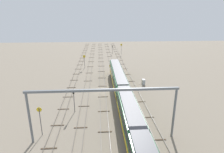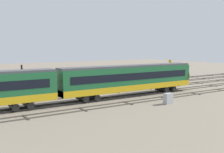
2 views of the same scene
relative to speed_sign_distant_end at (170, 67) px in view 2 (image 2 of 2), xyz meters
name	(u,v)px [view 2 (image 2 of 2)]	position (x,y,z in m)	size (l,w,h in m)	color
ground_plane	(97,94)	(-22.97, -6.26, -3.22)	(190.66, 190.66, 0.00)	gray
track_near_foreground	(128,103)	(-22.97, -14.83, -3.15)	(174.66, 2.40, 0.16)	#59544C
track_with_train	(111,98)	(-22.97, -10.54, -3.14)	(174.66, 2.40, 0.16)	#59544C
track_middle	(97,94)	(-22.97, -6.26, -3.15)	(174.66, 2.40, 0.16)	#59544C
track_second_far	(85,90)	(-22.97, -1.97, -3.14)	(174.66, 2.40, 0.16)	#59544C
track_far_background	(75,87)	(-22.97, 2.32, -3.15)	(174.66, 2.40, 0.16)	#59544C
speed_sign_distant_end	(170,67)	(0.00, 0.00, 0.00)	(0.14, 0.91, 4.95)	#4C4C51
signal_light_trackside_approach	(22,75)	(-33.60, -0.24, 0.00)	(0.31, 0.32, 4.95)	#4C4C51
relay_cabinet	(168,99)	(-18.49, -18.15, -2.47)	(1.24, 0.78, 1.49)	#B2B7BC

